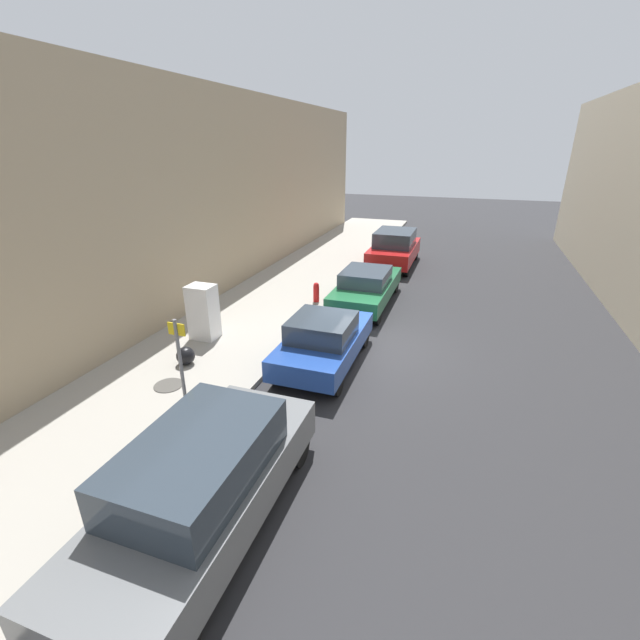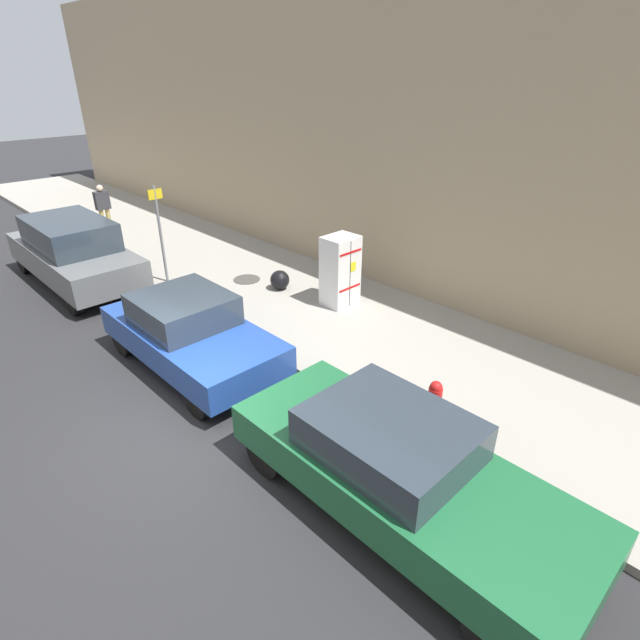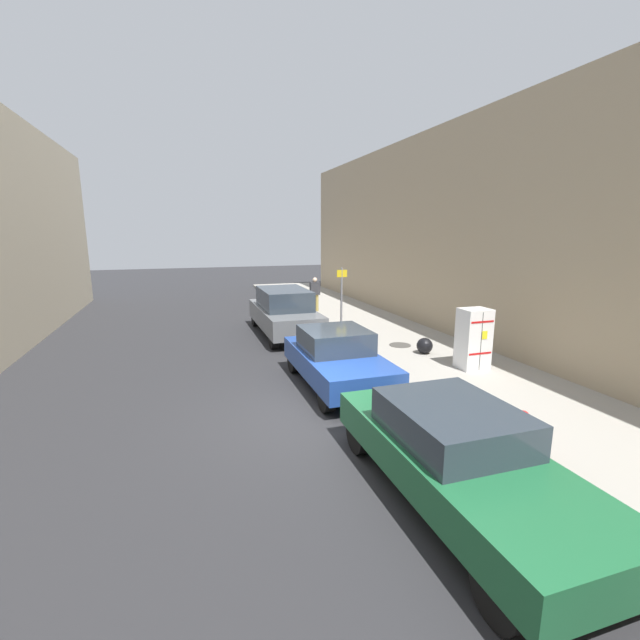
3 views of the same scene
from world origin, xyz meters
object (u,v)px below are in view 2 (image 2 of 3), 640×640
at_px(fire_hydrant, 434,401).
at_px(parked_sedan_green, 399,468).
at_px(trash_bag, 280,280).
at_px(street_sign_post, 160,230).
at_px(parked_suv_gray, 74,251).
at_px(parked_hatchback_blue, 190,332).
at_px(discarded_refrigerator, 340,271).
at_px(pedestrian_walking_far, 103,206).

xyz_separation_m(fire_hydrant, parked_sedan_green, (1.74, 0.64, 0.21)).
height_order(trash_bag, parked_sedan_green, parked_sedan_green).
xyz_separation_m(street_sign_post, parked_suv_gray, (1.58, -1.83, -0.65)).
height_order(fire_hydrant, parked_sedan_green, parked_sedan_green).
distance_m(parked_hatchback_blue, parked_sedan_green, 4.94).
bearing_deg(fire_hydrant, discarded_refrigerator, -117.30).
bearing_deg(parked_hatchback_blue, pedestrian_walking_far, -103.94).
bearing_deg(street_sign_post, pedestrian_walking_far, -97.59).
relative_size(fire_hydrant, trash_bag, 1.51).
xyz_separation_m(parked_hatchback_blue, parked_sedan_green, (0.00, 4.94, 0.00)).
distance_m(trash_bag, pedestrian_walking_far, 7.93).
bearing_deg(parked_hatchback_blue, parked_sedan_green, 90.00).
distance_m(trash_bag, parked_sedan_green, 7.23).
bearing_deg(parked_suv_gray, trash_bag, 128.36).
xyz_separation_m(street_sign_post, pedestrian_walking_far, (-0.72, -5.38, -0.49)).
xyz_separation_m(parked_suv_gray, parked_sedan_green, (-0.00, 10.65, -0.16)).
bearing_deg(parked_hatchback_blue, trash_bag, -157.02).
bearing_deg(fire_hydrant, trash_bag, -106.02).
bearing_deg(parked_sedan_green, trash_bag, -117.95).
xyz_separation_m(street_sign_post, trash_bag, (-1.80, 2.44, -1.15)).
height_order(discarded_refrigerator, fire_hydrant, discarded_refrigerator).
height_order(parked_hatchback_blue, parked_sedan_green, parked_hatchback_blue).
height_order(trash_bag, parked_suv_gray, parked_suv_gray).
bearing_deg(discarded_refrigerator, pedestrian_walking_far, -80.69).
bearing_deg(trash_bag, parked_suv_gray, -51.64).
relative_size(street_sign_post, parked_sedan_green, 0.53).
bearing_deg(street_sign_post, parked_sedan_green, 79.84).
bearing_deg(parked_hatchback_blue, discarded_refrigerator, 176.90).
relative_size(discarded_refrigerator, pedestrian_walking_far, 1.04).
bearing_deg(fire_hydrant, pedestrian_walking_far, -92.37).
xyz_separation_m(trash_bag, parked_hatchback_blue, (3.38, 1.44, 0.34)).
relative_size(street_sign_post, pedestrian_walking_far, 1.57).
xyz_separation_m(pedestrian_walking_far, parked_sedan_green, (2.30, 14.20, -0.32)).
height_order(discarded_refrigerator, trash_bag, discarded_refrigerator).
xyz_separation_m(discarded_refrigerator, fire_hydrant, (2.11, 4.09, -0.45)).
relative_size(discarded_refrigerator, parked_hatchback_blue, 0.42).
bearing_deg(discarded_refrigerator, street_sign_post, -60.96).
height_order(fire_hydrant, trash_bag, fire_hydrant).
bearing_deg(pedestrian_walking_far, fire_hydrant, -172.31).
xyz_separation_m(trash_bag, parked_sedan_green, (3.38, 6.38, 0.34)).
bearing_deg(parked_suv_gray, discarded_refrigerator, 123.04).
xyz_separation_m(discarded_refrigerator, parked_suv_gray, (3.85, -5.92, -0.08)).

